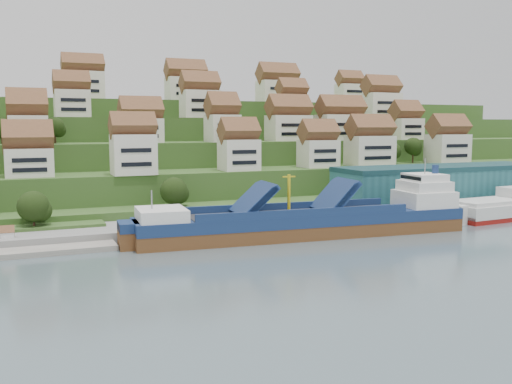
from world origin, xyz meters
name	(u,v)px	position (x,y,z in m)	size (l,w,h in m)	color
ground	(297,238)	(0.00, 0.00, 0.00)	(300.00, 300.00, 0.00)	slate
quay	(342,216)	(20.00, 15.00, 1.10)	(180.00, 14.00, 2.20)	gray
hillside	(167,158)	(0.00, 103.55, 10.66)	(260.00, 128.00, 31.00)	#2D4C1E
hillside_village	(210,120)	(2.25, 60.50, 24.37)	(159.31, 63.22, 28.54)	white
hillside_trees	(191,145)	(-8.13, 46.44, 17.51)	(140.35, 62.30, 30.19)	#223712
warehouse	(442,184)	(52.00, 17.00, 7.20)	(60.00, 15.00, 10.00)	#27656C
flagpole	(347,194)	(18.11, 10.00, 6.88)	(1.28, 0.16, 8.00)	gray
cargo_ship	(314,222)	(4.00, 0.40, 2.99)	(70.05, 16.47, 15.28)	brown
second_ship	(501,209)	(56.93, 1.52, 2.41)	(28.13, 12.05, 7.97)	maroon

